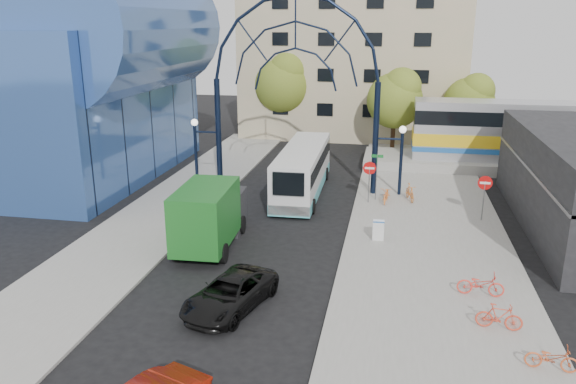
% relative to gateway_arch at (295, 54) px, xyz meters
% --- Properties ---
extents(ground, '(120.00, 120.00, 0.00)m').
position_rel_gateway_arch_xyz_m(ground, '(0.00, -14.00, -8.56)').
color(ground, black).
rests_on(ground, ground).
extents(sidewalk_east, '(8.00, 56.00, 0.12)m').
position_rel_gateway_arch_xyz_m(sidewalk_east, '(8.00, -10.00, -8.50)').
color(sidewalk_east, gray).
rests_on(sidewalk_east, ground).
extents(plaza_west, '(5.00, 50.00, 0.12)m').
position_rel_gateway_arch_xyz_m(plaza_west, '(-6.50, -8.00, -8.50)').
color(plaza_west, gray).
rests_on(plaza_west, ground).
extents(gateway_arch, '(13.64, 0.44, 12.10)m').
position_rel_gateway_arch_xyz_m(gateway_arch, '(0.00, 0.00, 0.00)').
color(gateway_arch, black).
rests_on(gateway_arch, ground).
extents(stop_sign, '(0.80, 0.07, 2.50)m').
position_rel_gateway_arch_xyz_m(stop_sign, '(4.80, -2.00, -6.56)').
color(stop_sign, slate).
rests_on(stop_sign, sidewalk_east).
extents(do_not_enter_sign, '(0.76, 0.07, 2.48)m').
position_rel_gateway_arch_xyz_m(do_not_enter_sign, '(11.00, -4.00, -6.58)').
color(do_not_enter_sign, slate).
rests_on(do_not_enter_sign, sidewalk_east).
extents(street_name_sign, '(0.70, 0.70, 2.80)m').
position_rel_gateway_arch_xyz_m(street_name_sign, '(5.20, -1.40, -6.43)').
color(street_name_sign, slate).
rests_on(street_name_sign, sidewalk_east).
extents(sandwich_board, '(0.55, 0.61, 0.99)m').
position_rel_gateway_arch_xyz_m(sandwich_board, '(5.60, -8.02, -7.81)').
color(sandwich_board, white).
rests_on(sandwich_board, sidewalk_east).
extents(transit_hall, '(16.50, 18.00, 14.50)m').
position_rel_gateway_arch_xyz_m(transit_hall, '(-15.30, 1.00, -1.86)').
color(transit_hall, '#33589E').
rests_on(transit_hall, ground).
extents(apartment_block, '(20.00, 12.10, 14.00)m').
position_rel_gateway_arch_xyz_m(apartment_block, '(2.00, 20.97, -1.55)').
color(apartment_block, '#C5AC89').
rests_on(apartment_block, ground).
extents(tree_north_a, '(4.48, 4.48, 7.00)m').
position_rel_gateway_arch_xyz_m(tree_north_a, '(6.12, 11.93, -3.95)').
color(tree_north_a, '#382314').
rests_on(tree_north_a, ground).
extents(tree_north_b, '(5.12, 5.12, 8.00)m').
position_rel_gateway_arch_xyz_m(tree_north_b, '(-3.88, 15.93, -3.29)').
color(tree_north_b, '#382314').
rests_on(tree_north_b, ground).
extents(tree_north_c, '(4.16, 4.16, 6.50)m').
position_rel_gateway_arch_xyz_m(tree_north_c, '(12.12, 13.93, -4.28)').
color(tree_north_c, '#382314').
rests_on(tree_north_c, ground).
extents(city_bus, '(2.68, 10.70, 2.92)m').
position_rel_gateway_arch_xyz_m(city_bus, '(0.58, -0.45, -7.03)').
color(city_bus, silver).
rests_on(city_bus, ground).
extents(green_truck, '(2.67, 6.36, 3.16)m').
position_rel_gateway_arch_xyz_m(green_truck, '(-2.34, -9.86, -6.98)').
color(green_truck, black).
rests_on(green_truck, ground).
extents(black_suv, '(3.24, 4.92, 1.26)m').
position_rel_gateway_arch_xyz_m(black_suv, '(0.35, -15.79, -7.93)').
color(black_suv, black).
rests_on(black_suv, ground).
extents(bike_near_a, '(0.79, 1.84, 0.94)m').
position_rel_gateway_arch_xyz_m(bike_near_a, '(5.85, -1.71, -7.96)').
color(bike_near_a, orange).
rests_on(bike_near_a, sidewalk_east).
extents(bike_near_b, '(0.87, 1.72, 1.00)m').
position_rel_gateway_arch_xyz_m(bike_near_b, '(7.22, -1.15, -7.94)').
color(bike_near_b, orange).
rests_on(bike_near_b, sidewalk_east).
extents(bike_far_a, '(1.82, 0.72, 0.94)m').
position_rel_gateway_arch_xyz_m(bike_far_a, '(9.75, -13.11, -7.97)').
color(bike_far_a, '#E73C2E').
rests_on(bike_far_a, sidewalk_east).
extents(bike_far_b, '(1.63, 0.61, 0.96)m').
position_rel_gateway_arch_xyz_m(bike_far_b, '(10.04, -15.64, -7.96)').
color(bike_far_b, '#D6432A').
rests_on(bike_far_b, sidewalk_east).
extents(bike_far_c, '(1.62, 0.71, 0.82)m').
position_rel_gateway_arch_xyz_m(bike_far_c, '(11.24, -17.86, -8.02)').
color(bike_far_c, '#CE5529').
rests_on(bike_far_c, sidewalk_east).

